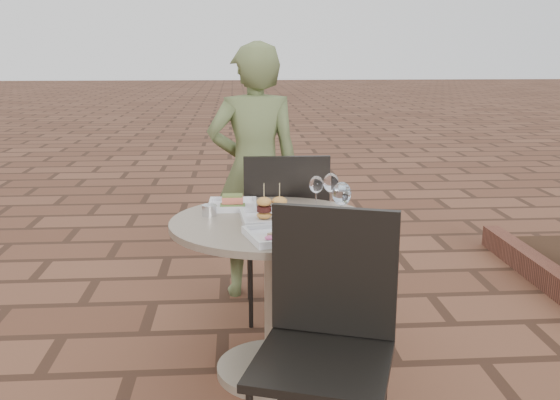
{
  "coord_description": "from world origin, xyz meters",
  "views": [
    {
      "loc": [
        -0.34,
        -2.65,
        1.45
      ],
      "look_at": [
        -0.15,
        -0.04,
        0.82
      ],
      "focal_mm": 40.0,
      "sensor_mm": 36.0,
      "label": 1
    }
  ],
  "objects": [
    {
      "name": "chair_far",
      "position": [
        -0.08,
        0.56,
        0.55
      ],
      "size": [
        0.44,
        0.44,
        0.93
      ],
      "rotation": [
        0.0,
        0.0,
        3.14
      ],
      "color": "black",
      "rests_on": "ground"
    },
    {
      "name": "cafe_table",
      "position": [
        -0.18,
        -0.04,
        0.48
      ],
      "size": [
        0.9,
        0.9,
        0.73
      ],
      "color": "gray",
      "rests_on": "ground"
    },
    {
      "name": "diner",
      "position": [
        -0.23,
        0.96,
        0.75
      ],
      "size": [
        0.58,
        0.41,
        1.5
      ],
      "primitive_type": "imported",
      "rotation": [
        0.0,
        0.0,
        3.24
      ],
      "color": "#556035",
      "rests_on": "ground"
    },
    {
      "name": "wine_glass_far",
      "position": [
        0.1,
        0.15,
        0.85
      ],
      "size": [
        0.07,
        0.07,
        0.17
      ],
      "color": "white",
      "rests_on": "cafe_table"
    },
    {
      "name": "ground",
      "position": [
        0.0,
        0.0,
        0.0
      ],
      "size": [
        60.0,
        60.0,
        0.0
      ],
      "primitive_type": "plane",
      "color": "brown",
      "rests_on": "ground"
    },
    {
      "name": "plate_tuna",
      "position": [
        -0.17,
        -0.31,
        0.75
      ],
      "size": [
        0.3,
        0.3,
        0.03
      ],
      "rotation": [
        0.0,
        0.0,
        0.26
      ],
      "color": "silver",
      "rests_on": "cafe_table"
    },
    {
      "name": "wine_glass_mid",
      "position": [
        0.04,
        0.16,
        0.84
      ],
      "size": [
        0.07,
        0.07,
        0.15
      ],
      "color": "white",
      "rests_on": "cafe_table"
    },
    {
      "name": "cutlery_set",
      "position": [
        0.08,
        -0.24,
        0.73
      ],
      "size": [
        0.14,
        0.22,
        0.0
      ],
      "primitive_type": null,
      "rotation": [
        0.0,
        0.0,
        -0.23
      ],
      "color": "silver",
      "rests_on": "cafe_table"
    },
    {
      "name": "chair_near",
      "position": [
        -0.03,
        -0.71,
        0.55
      ],
      "size": [
        0.56,
        0.56,
        0.93
      ],
      "rotation": [
        0.0,
        0.0,
        -0.33
      ],
      "color": "black",
      "rests_on": "ground"
    },
    {
      "name": "plate_sliders",
      "position": [
        -0.18,
        -0.05,
        0.76
      ],
      "size": [
        0.28,
        0.28,
        0.17
      ],
      "rotation": [
        0.0,
        0.0,
        0.07
      ],
      "color": "silver",
      "rests_on": "cafe_table"
    },
    {
      "name": "wine_glass_right",
      "position": [
        0.1,
        -0.15,
        0.86
      ],
      "size": [
        0.08,
        0.08,
        0.19
      ],
      "color": "white",
      "rests_on": "cafe_table"
    },
    {
      "name": "steel_ramekin",
      "position": [
        -0.46,
        0.06,
        0.75
      ],
      "size": [
        0.08,
        0.08,
        0.05
      ],
      "primitive_type": "cylinder",
      "rotation": [
        0.0,
        0.0,
        -0.28
      ],
      "color": "silver",
      "rests_on": "cafe_table"
    },
    {
      "name": "plate_salmon",
      "position": [
        -0.35,
        0.21,
        0.75
      ],
      "size": [
        0.23,
        0.23,
        0.06
      ],
      "rotation": [
        0.0,
        0.0,
        -0.03
      ],
      "color": "silver",
      "rests_on": "cafe_table"
    }
  ]
}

